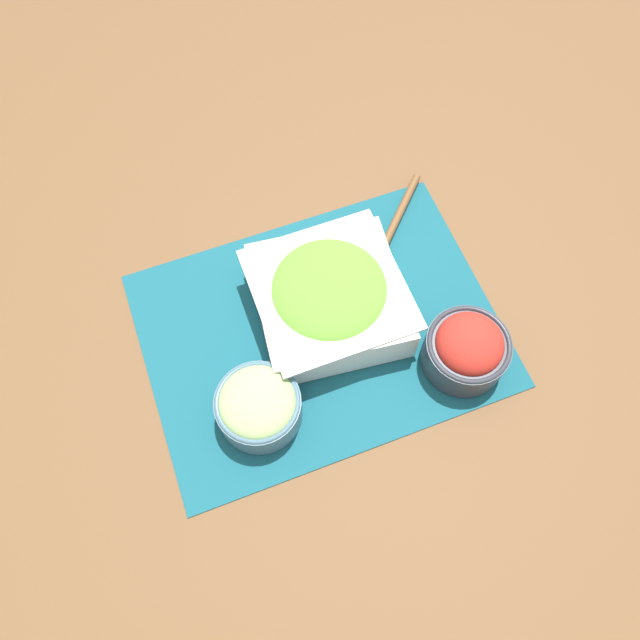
% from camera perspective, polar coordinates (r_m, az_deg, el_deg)
% --- Properties ---
extents(ground_plane, '(3.00, 3.00, 0.00)m').
position_cam_1_polar(ground_plane, '(0.90, 0.00, -0.92)').
color(ground_plane, brown).
extents(placemat, '(0.50, 0.37, 0.00)m').
position_cam_1_polar(placemat, '(0.89, 0.00, -0.87)').
color(placemat, '#195B6B').
rests_on(placemat, ground_plane).
extents(lettuce_bowl, '(0.22, 0.22, 0.08)m').
position_cam_1_polar(lettuce_bowl, '(0.87, 0.82, 2.10)').
color(lettuce_bowl, white).
rests_on(lettuce_bowl, placemat).
extents(cucumber_bowl, '(0.11, 0.11, 0.07)m').
position_cam_1_polar(cucumber_bowl, '(0.82, -5.66, -7.79)').
color(cucumber_bowl, slate).
rests_on(cucumber_bowl, placemat).
extents(tomato_bowl, '(0.11, 0.11, 0.08)m').
position_cam_1_polar(tomato_bowl, '(0.86, 13.30, -2.54)').
color(tomato_bowl, '#333842').
rests_on(tomato_bowl, placemat).
extents(wooden_spoon, '(0.18, 0.18, 0.03)m').
position_cam_1_polar(wooden_spoon, '(0.94, 5.26, 5.61)').
color(wooden_spoon, brown).
rests_on(wooden_spoon, placemat).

